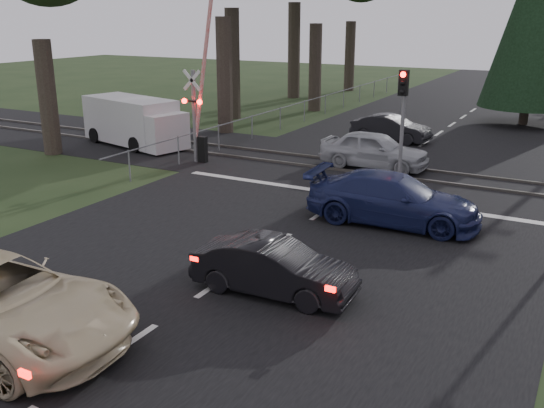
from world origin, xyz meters
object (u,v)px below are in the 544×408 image
Objects in this scene: silver_car at (374,150)px; dark_car_far at (391,128)px; traffic_signal_center at (403,107)px; white_van at (136,122)px; crossing_signal at (199,113)px; blue_sedan at (393,199)px; dark_hatchback at (274,268)px.

silver_car is 5.66m from dark_car_far.
traffic_signal_center is 7.96m from dark_car_far.
silver_car is at bearing 20.11° from white_van.
crossing_signal reaches higher than traffic_signal_center.
traffic_signal_center is 0.94× the size of silver_car.
blue_sedan is at bearing -74.87° from traffic_signal_center.
blue_sedan is at bearing -21.05° from crossing_signal.
crossing_signal reaches higher than blue_sedan.
silver_car is 0.73× the size of white_van.
traffic_signal_center is at bearing 12.06° from white_van.
blue_sedan reaches higher than dark_hatchback.
white_van is (-10.21, -6.74, 0.49)m from dark_car_far.
dark_car_far is at bearing 15.13° from blue_sedan.
traffic_signal_center is 5.14m from blue_sedan.
crossing_signal reaches higher than dark_hatchback.
dark_car_far is at bearing 11.63° from silver_car.
traffic_signal_center reaches higher than dark_car_far.
crossing_signal is 1.17× the size of white_van.
silver_car is at bearing 20.61° from crossing_signal.
white_van reaches higher than dark_car_far.
crossing_signal reaches higher than dark_car_far.
crossing_signal is 10.27m from blue_sedan.
silver_car is at bearing 20.96° from blue_sedan.
silver_car is 6.78m from blue_sedan.
white_van reaches higher than dark_hatchback.
dark_hatchback is 0.96× the size of dark_car_far.
dark_hatchback is 5.94m from blue_sedan.
traffic_signal_center reaches higher than blue_sedan.
dark_hatchback is at bearing -165.82° from dark_car_far.
silver_car is at bearing 132.83° from traffic_signal_center.
dark_hatchback is 17.13m from white_van.
crossing_signal is at bearing 39.58° from dark_hatchback.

